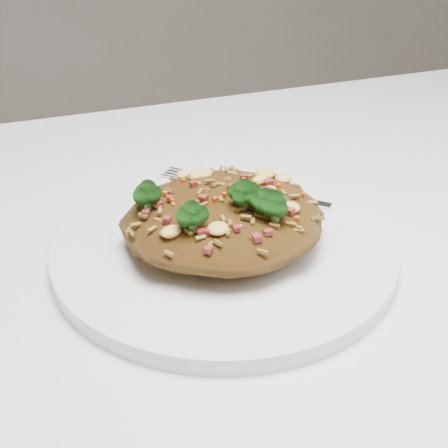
{
  "coord_description": "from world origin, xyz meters",
  "views": [
    {
      "loc": [
        -0.09,
        -0.34,
        1.03
      ],
      "look_at": [
        0.05,
        0.05,
        0.78
      ],
      "focal_mm": 50.0,
      "sensor_mm": 36.0,
      "label": 1
    }
  ],
  "objects_px": {
    "fried_rice": "(224,211)",
    "fork": "(252,190)",
    "plate": "(224,248)",
    "dining_table": "(190,397)"
  },
  "relations": [
    {
      "from": "fried_rice",
      "to": "fork",
      "type": "relative_size",
      "value": 1.24
    },
    {
      "from": "plate",
      "to": "dining_table",
      "type": "bearing_deg",
      "value": -131.95
    },
    {
      "from": "dining_table",
      "to": "plate",
      "type": "relative_size",
      "value": 4.44
    },
    {
      "from": "dining_table",
      "to": "fork",
      "type": "height_order",
      "value": "fork"
    },
    {
      "from": "plate",
      "to": "fried_rice",
      "type": "distance_m",
      "value": 0.03
    },
    {
      "from": "plate",
      "to": "fork",
      "type": "bearing_deg",
      "value": 52.99
    },
    {
      "from": "dining_table",
      "to": "plate",
      "type": "bearing_deg",
      "value": 48.05
    },
    {
      "from": "fried_rice",
      "to": "fork",
      "type": "bearing_deg",
      "value": 53.42
    },
    {
      "from": "dining_table",
      "to": "fried_rice",
      "type": "bearing_deg",
      "value": 47.45
    },
    {
      "from": "plate",
      "to": "fried_rice",
      "type": "height_order",
      "value": "fried_rice"
    }
  ]
}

